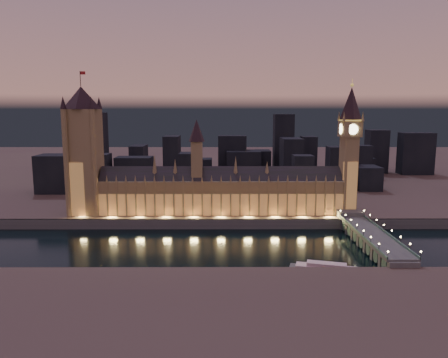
{
  "coord_description": "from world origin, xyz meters",
  "views": [
    {
      "loc": [
        3.91,
        -295.31,
        94.23
      ],
      "look_at": [
        5.0,
        55.0,
        38.0
      ],
      "focal_mm": 35.0,
      "sensor_mm": 36.0,
      "label": 1
    }
  ],
  "objects_px": {
    "victoria_tower": "(84,144)",
    "elizabeth_tower": "(350,140)",
    "palace_of_westminster": "(220,191)",
    "westminster_bridge": "(370,238)",
    "river_boat": "(326,268)"
  },
  "relations": [
    {
      "from": "palace_of_westminster",
      "to": "river_boat",
      "type": "height_order",
      "value": "palace_of_westminster"
    },
    {
      "from": "victoria_tower",
      "to": "elizabeth_tower",
      "type": "xyz_separation_m",
      "value": [
        218.0,
        0.0,
        3.96
      ]
    },
    {
      "from": "elizabeth_tower",
      "to": "westminster_bridge",
      "type": "distance_m",
      "value": 91.19
    },
    {
      "from": "elizabeth_tower",
      "to": "river_boat",
      "type": "distance_m",
      "value": 137.15
    },
    {
      "from": "victoria_tower",
      "to": "river_boat",
      "type": "height_order",
      "value": "victoria_tower"
    },
    {
      "from": "elizabeth_tower",
      "to": "westminster_bridge",
      "type": "xyz_separation_m",
      "value": [
        -1.72,
        -65.37,
        -63.56
      ]
    },
    {
      "from": "victoria_tower",
      "to": "westminster_bridge",
      "type": "distance_m",
      "value": 233.67
    },
    {
      "from": "westminster_bridge",
      "to": "elizabeth_tower",
      "type": "bearing_deg",
      "value": 88.5
    },
    {
      "from": "victoria_tower",
      "to": "river_boat",
      "type": "xyz_separation_m",
      "value": [
        175.33,
        -111.21,
        -64.03
      ]
    },
    {
      "from": "palace_of_westminster",
      "to": "elizabeth_tower",
      "type": "bearing_deg",
      "value": 0.1
    },
    {
      "from": "palace_of_westminster",
      "to": "river_boat",
      "type": "bearing_deg",
      "value": -60.19
    },
    {
      "from": "river_boat",
      "to": "palace_of_westminster",
      "type": "bearing_deg",
      "value": 119.81
    },
    {
      "from": "victoria_tower",
      "to": "palace_of_westminster",
      "type": "bearing_deg",
      "value": -0.09
    },
    {
      "from": "palace_of_westminster",
      "to": "victoria_tower",
      "type": "height_order",
      "value": "victoria_tower"
    },
    {
      "from": "victoria_tower",
      "to": "elizabeth_tower",
      "type": "distance_m",
      "value": 218.04
    }
  ]
}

